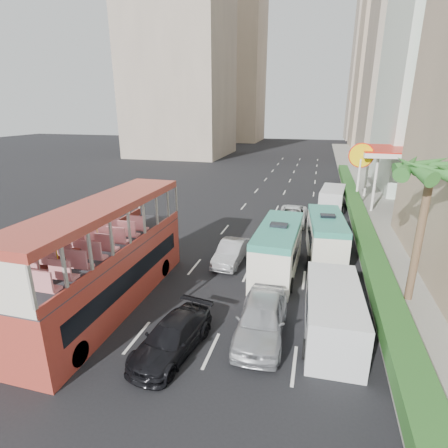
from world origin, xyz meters
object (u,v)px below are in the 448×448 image
(double_decker_bus, at_px, (107,256))
(van_asset, at_px, (292,223))
(palm_tree, at_px, (419,237))
(minibus_near, at_px, (278,250))
(minibus_far, at_px, (326,237))
(shell_station, at_px, (393,178))
(car_silver_lane_a, at_px, (231,262))
(car_black, at_px, (173,351))
(car_silver_lane_b, at_px, (261,335))
(panel_van_far, at_px, (332,199))
(panel_van_near, at_px, (333,314))

(double_decker_bus, xyz_separation_m, van_asset, (7.31, 14.99, -2.53))
(double_decker_bus, distance_m, palm_tree, 14.39)
(minibus_near, distance_m, minibus_far, 4.05)
(van_asset, bearing_deg, double_decker_bus, -114.72)
(van_asset, relative_size, shell_station, 0.60)
(car_silver_lane_a, xyz_separation_m, car_black, (-0.18, -8.63, 0.00))
(van_asset, bearing_deg, car_silver_lane_b, -88.72)
(minibus_far, bearing_deg, van_asset, 106.73)
(car_black, height_order, shell_station, shell_station)
(minibus_far, bearing_deg, panel_van_far, 81.55)
(minibus_far, bearing_deg, car_silver_lane_a, -161.37)
(palm_tree, bearing_deg, panel_van_near, -134.23)
(panel_van_near, bearing_deg, double_decker_bus, 179.06)
(minibus_far, bearing_deg, panel_van_near, -93.38)
(minibus_near, height_order, palm_tree, palm_tree)
(car_silver_lane_b, xyz_separation_m, palm_tree, (6.49, 4.51, 3.38))
(minibus_near, height_order, minibus_far, minibus_near)
(car_black, xyz_separation_m, panel_van_near, (5.95, 2.65, 1.05))
(car_silver_lane_a, xyz_separation_m, van_asset, (2.96, 8.79, 0.00))
(double_decker_bus, relative_size, panel_van_near, 2.10)
(car_silver_lane_a, distance_m, shell_station, 20.62)
(van_asset, xyz_separation_m, shell_station, (8.69, 8.01, 2.75))
(car_silver_lane_a, distance_m, panel_van_near, 8.38)
(minibus_far, distance_m, panel_van_near, 8.42)
(panel_van_far, height_order, shell_station, shell_station)
(van_asset, bearing_deg, minibus_far, -66.86)
(shell_station, bearing_deg, car_black, -114.95)
(double_decker_bus, relative_size, car_silver_lane_b, 2.29)
(minibus_near, height_order, panel_van_near, minibus_near)
(palm_tree, distance_m, shell_station, 19.14)
(car_silver_lane_b, distance_m, minibus_far, 9.58)
(car_silver_lane_b, bearing_deg, car_black, -150.16)
(double_decker_bus, height_order, panel_van_far, double_decker_bus)
(car_silver_lane_b, bearing_deg, panel_van_near, 12.96)
(car_silver_lane_a, xyz_separation_m, car_silver_lane_b, (2.96, -6.71, 0.00))
(van_asset, height_order, minibus_far, minibus_far)
(car_silver_lane_a, height_order, minibus_near, minibus_near)
(car_silver_lane_a, xyz_separation_m, shell_station, (11.65, 16.80, 2.75))
(double_decker_bus, height_order, car_silver_lane_b, double_decker_bus)
(car_silver_lane_b, xyz_separation_m, panel_van_far, (3.23, 20.86, 0.99))
(car_silver_lane_b, bearing_deg, palm_tree, 33.20)
(minibus_far, bearing_deg, double_decker_bus, -143.95)
(double_decker_bus, distance_m, minibus_far, 13.16)
(car_silver_lane_b, distance_m, panel_van_near, 3.09)
(minibus_far, distance_m, shell_station, 15.69)
(palm_tree, relative_size, shell_station, 0.80)
(car_silver_lane_a, distance_m, car_black, 8.64)
(car_silver_lane_a, distance_m, car_silver_lane_b, 7.34)
(car_silver_lane_b, height_order, panel_van_near, panel_van_near)
(minibus_near, xyz_separation_m, panel_van_far, (3.32, 14.79, -0.41))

